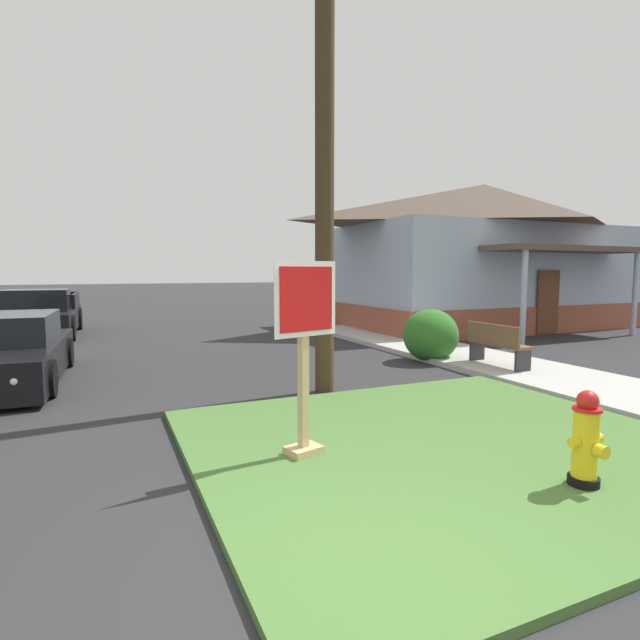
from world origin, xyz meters
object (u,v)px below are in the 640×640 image
at_px(utility_pole, 325,100).
at_px(manhole_cover, 278,452).
at_px(pickup_truck_black, 40,317).
at_px(stop_sign, 304,361).
at_px(parked_sedan_black, 5,354).
at_px(street_bench, 497,343).
at_px(fire_hydrant, 586,441).

bearing_deg(utility_pole, manhole_cover, -125.08).
bearing_deg(pickup_truck_black, stop_sign, -73.56).
relative_size(stop_sign, parked_sedan_black, 0.46).
xyz_separation_m(parked_sedan_black, pickup_truck_black, (-0.15, 7.01, 0.07)).
xyz_separation_m(stop_sign, parked_sedan_black, (-3.56, 5.57, -0.55)).
bearing_deg(street_bench, utility_pole, -177.91).
xyz_separation_m(manhole_cover, pickup_truck_black, (-3.54, 12.23, 0.61)).
xyz_separation_m(manhole_cover, utility_pole, (1.61, 2.30, 4.73)).
bearing_deg(utility_pole, stop_sign, -118.53).
bearing_deg(pickup_truck_black, manhole_cover, -73.87).
height_order(manhole_cover, parked_sedan_black, parked_sedan_black).
xyz_separation_m(parked_sedan_black, utility_pole, (5.00, -2.92, 4.19)).
xyz_separation_m(stop_sign, pickup_truck_black, (-3.71, 12.58, -0.48)).
distance_m(parked_sedan_black, street_bench, 9.31).
distance_m(fire_hydrant, manhole_cover, 3.09).
height_order(street_bench, utility_pole, utility_pole).
relative_size(manhole_cover, street_bench, 0.48).
bearing_deg(parked_sedan_black, utility_pole, -30.30).
relative_size(fire_hydrant, utility_pole, 0.10).
height_order(parked_sedan_black, pickup_truck_black, pickup_truck_black).
xyz_separation_m(fire_hydrant, street_bench, (3.28, 4.53, 0.09)).
height_order(stop_sign, parked_sedan_black, stop_sign).
relative_size(pickup_truck_black, street_bench, 3.48).
xyz_separation_m(fire_hydrant, manhole_cover, (-2.22, 2.09, -0.49)).
xyz_separation_m(fire_hydrant, parked_sedan_black, (-5.61, 7.31, 0.05)).
bearing_deg(manhole_cover, pickup_truck_black, 106.13).
distance_m(manhole_cover, utility_pole, 5.50).
distance_m(fire_hydrant, utility_pole, 6.13).
xyz_separation_m(manhole_cover, street_bench, (5.50, 2.44, 0.58)).
height_order(fire_hydrant, manhole_cover, fire_hydrant).
bearing_deg(stop_sign, street_bench, 27.64).
relative_size(parked_sedan_black, pickup_truck_black, 0.88).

